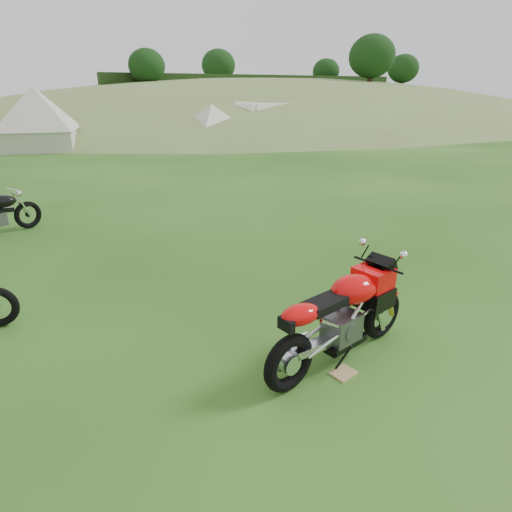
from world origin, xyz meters
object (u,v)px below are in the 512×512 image
sport_motorcycle (342,311)px  plywood_board (343,373)px  tent_right (212,122)px  caravan (267,120)px  tent_left (38,120)px

sport_motorcycle → plywood_board: (-0.12, -0.24, -0.64)m
tent_right → caravan: 4.66m
sport_motorcycle → plywood_board: size_ratio=8.06×
tent_left → sport_motorcycle: bearing=-70.9°
plywood_board → caravan: size_ratio=0.06×
tent_left → tent_right: bearing=4.7°
sport_motorcycle → caravan: caravan is taller
plywood_board → tent_right: bearing=69.2°
sport_motorcycle → plywood_board: 0.70m
sport_motorcycle → tent_left: bearing=83.4°
caravan → tent_left: bearing=163.3°
sport_motorcycle → caravan: 24.56m
plywood_board → tent_right: tent_right is taller
sport_motorcycle → plywood_board: bearing=-126.9°
caravan → tent_right: bearing=-178.3°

